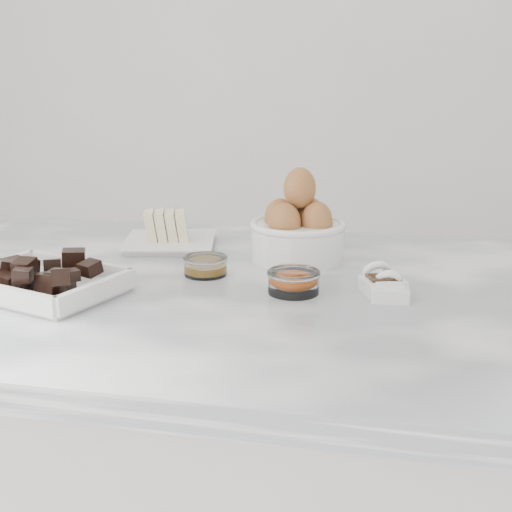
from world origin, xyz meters
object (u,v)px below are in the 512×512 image
at_px(butter_plate, 168,234).
at_px(honey_bowl, 205,265).
at_px(zest_bowl, 294,281).
at_px(egg_bowl, 298,230).
at_px(chocolate_dish, 42,278).
at_px(vanilla_spoon, 381,282).
at_px(salt_spoon, 389,289).
at_px(sugar_ramekin, 297,243).

height_order(butter_plate, honey_bowl, butter_plate).
bearing_deg(zest_bowl, egg_bowl, 97.14).
relative_size(butter_plate, egg_bowl, 1.16).
bearing_deg(chocolate_dish, egg_bowl, 38.08).
relative_size(egg_bowl, honey_bowl, 2.31).
bearing_deg(chocolate_dish, zest_bowl, 12.22).
relative_size(chocolate_dish, vanilla_spoon, 2.99).
height_order(chocolate_dish, egg_bowl, egg_bowl).
bearing_deg(salt_spoon, vanilla_spoon, 112.18).
xyz_separation_m(chocolate_dish, vanilla_spoon, (0.50, 0.12, -0.01)).
bearing_deg(sugar_ramekin, egg_bowl, -78.69).
relative_size(butter_plate, salt_spoon, 2.79).
bearing_deg(butter_plate, zest_bowl, -39.53).
distance_m(zest_bowl, salt_spoon, 0.14).
bearing_deg(salt_spoon, egg_bowl, 131.57).
bearing_deg(egg_bowl, vanilla_spoon, -45.40).
bearing_deg(salt_spoon, honey_bowl, 168.63).
xyz_separation_m(chocolate_dish, salt_spoon, (0.51, 0.08, -0.01)).
height_order(butter_plate, vanilla_spoon, butter_plate).
height_order(egg_bowl, salt_spoon, egg_bowl).
distance_m(sugar_ramekin, egg_bowl, 0.03).
bearing_deg(honey_bowl, vanilla_spoon, -5.56).
relative_size(chocolate_dish, butter_plate, 1.36).
distance_m(butter_plate, salt_spoon, 0.48).
height_order(chocolate_dish, sugar_ramekin, chocolate_dish).
xyz_separation_m(chocolate_dish, egg_bowl, (0.35, 0.27, 0.03)).
height_order(chocolate_dish, butter_plate, butter_plate).
bearing_deg(salt_spoon, butter_plate, 151.77).
xyz_separation_m(butter_plate, egg_bowl, (0.25, -0.04, 0.03)).
distance_m(butter_plate, zest_bowl, 0.36).
bearing_deg(chocolate_dish, honey_bowl, 33.91).
xyz_separation_m(sugar_ramekin, egg_bowl, (0.00, -0.02, 0.03)).
distance_m(butter_plate, honey_bowl, 0.21).
bearing_deg(butter_plate, honey_bowl, -53.81).
xyz_separation_m(butter_plate, salt_spoon, (0.42, -0.23, -0.01)).
bearing_deg(sugar_ramekin, salt_spoon, -50.29).
bearing_deg(honey_bowl, egg_bowl, 43.92).
xyz_separation_m(honey_bowl, zest_bowl, (0.16, -0.06, 0.00)).
bearing_deg(zest_bowl, vanilla_spoon, 15.43).
bearing_deg(salt_spoon, sugar_ramekin, 129.71).
xyz_separation_m(egg_bowl, zest_bowl, (0.02, -0.19, -0.03)).
height_order(butter_plate, zest_bowl, butter_plate).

